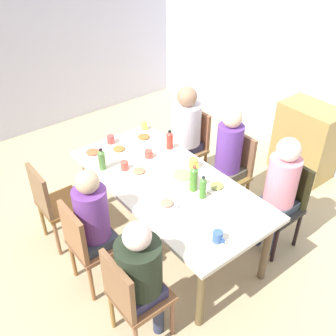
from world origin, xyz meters
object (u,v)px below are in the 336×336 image
object	(u,v)px
chair_4	(131,295)
plate_5	(139,172)
chair_0	(191,143)
plate_4	(93,153)
plate_3	(119,150)
bottle_2	(102,160)
cup_1	(218,237)
bottle_3	(194,179)
person_3	(94,220)
bottle_0	(170,140)
bowl_0	(183,179)
plate_2	(144,138)
chair_5	(283,201)
person_4	(140,271)
chair_2	(53,202)
chair_1	(232,169)
cup_5	(149,154)
cup_2	(111,139)
cup_4	(144,126)
person_0	(186,127)
person_1	(228,155)
side_cabinet	(306,141)
cup_3	(125,166)
dining_table	(168,188)
bottle_1	(203,188)
plate_1	(217,187)
person_5	(280,186)
cup_0	(194,163)
plate_0	(167,204)

from	to	relation	value
chair_4	plate_5	xyz separation A→B (m)	(-0.94, 0.73, 0.25)
chair_0	plate_4	xyz separation A→B (m)	(-0.16, -1.18, 0.25)
plate_3	bottle_2	xyz separation A→B (m)	(0.17, -0.29, 0.09)
cup_1	bottle_3	size ratio (longest dim) A/B	0.45
person_3	bottle_3	size ratio (longest dim) A/B	4.75
bottle_2	bottle_3	distance (m)	0.91
bottle_0	bowl_0	bearing A→B (deg)	-26.70
plate_2	chair_5	bearing A→B (deg)	22.96
person_4	plate_2	distance (m)	1.76
chair_2	chair_1	bearing A→B (deg)	68.83
chair_1	cup_5	xyz separation A→B (m)	(-0.43, -0.77, 0.27)
plate_2	cup_2	xyz separation A→B (m)	(-0.14, -0.32, 0.03)
cup_2	cup_4	distance (m)	0.45
person_0	chair_2	distance (m)	1.65
plate_4	cup_5	size ratio (longest dim) A/B	2.16
person_3	cup_2	world-z (taller)	person_3
plate_4	cup_5	bearing A→B (deg)	46.57
person_1	cup_2	size ratio (longest dim) A/B	11.04
chair_2	side_cabinet	distance (m)	3.01
cup_3	chair_5	bearing A→B (deg)	44.98
dining_table	side_cabinet	distance (m)	2.07
person_3	chair_4	bearing A→B (deg)	-7.83
chair_1	bottle_1	bearing A→B (deg)	-64.77
plate_2	plate_5	xyz separation A→B (m)	(0.49, -0.39, 0.00)
plate_1	cup_5	world-z (taller)	cup_5
person_0	bottle_1	size ratio (longest dim) A/B	5.56
person_4	person_5	xyz separation A→B (m)	(0.00, 1.54, 0.03)
plate_3	chair_5	bearing A→B (deg)	34.18
cup_0	cup_1	xyz separation A→B (m)	(0.84, -0.50, -0.00)
plate_0	cup_5	world-z (taller)	cup_5
plate_5	bottle_0	size ratio (longest dim) A/B	1.03
plate_4	cup_1	distance (m)	1.65
chair_1	plate_3	distance (m)	1.21
bottle_0	bottle_1	world-z (taller)	bottle_1
chair_4	bottle_0	distance (m)	1.68
cup_0	person_1	bearing A→B (deg)	86.86
cup_1	cup_4	bearing A→B (deg)	162.41
cup_1	cup_5	world-z (taller)	cup_1
plate_1	chair_2	bearing A→B (deg)	-131.55
plate_4	bottle_2	distance (m)	0.30
bottle_0	chair_1	bearing A→B (deg)	48.73
chair_5	plate_1	bearing A→B (deg)	-119.02
person_5	cup_5	world-z (taller)	person_5
chair_1	bowl_0	xyz separation A→B (m)	(0.11, -0.78, 0.29)
bowl_0	cup_4	distance (m)	1.08
plate_4	cup_4	xyz separation A→B (m)	(-0.10, 0.70, 0.03)
cup_4	bottle_0	size ratio (longest dim) A/B	0.52
plate_4	chair_1	bearing A→B (deg)	55.08
plate_3	chair_4	bearing A→B (deg)	-29.60
person_0	bottle_2	distance (m)	1.15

